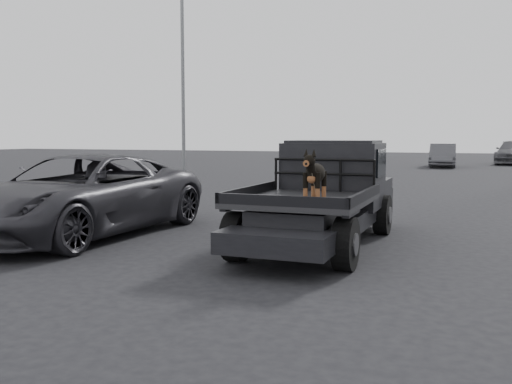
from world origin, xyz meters
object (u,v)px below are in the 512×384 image
at_px(dog, 315,177).
at_px(floodlight_near, 182,16).
at_px(flatbed_ute, 320,219).
at_px(parked_suv, 80,195).
at_px(distant_car_a, 443,155).

xyz_separation_m(dog, floodlight_near, (-11.93, 17.89, 6.57)).
bearing_deg(flatbed_ute, dog, -77.70).
distance_m(flatbed_ute, dog, 1.81).
distance_m(parked_suv, floodlight_near, 19.77).
bearing_deg(flatbed_ute, parked_suv, -170.98).
relative_size(dog, distant_car_a, 0.17).
distance_m(dog, floodlight_near, 22.49).
xyz_separation_m(distant_car_a, floodlight_near, (-11.99, -10.64, 7.15)).
relative_size(flatbed_ute, dog, 7.30).
bearing_deg(floodlight_near, dog, -56.31).
bearing_deg(dog, parked_suv, 169.91).
xyz_separation_m(parked_suv, distant_car_a, (4.88, 27.68, -0.06)).
distance_m(parked_suv, distant_car_a, 28.10).
bearing_deg(dog, flatbed_ute, 102.30).
bearing_deg(parked_suv, flatbed_ute, 10.67).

